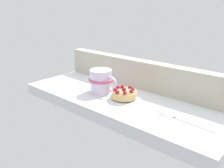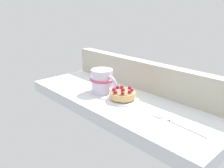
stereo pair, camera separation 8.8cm
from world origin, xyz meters
TOP-DOWN VIEW (x-y plane):
  - ground_plane at (0.00, 0.00)cm, footprint 80.23×30.82cm
  - window_rail_back at (0.00, 13.09)cm, footprint 78.63×4.64cm
  - dessert_plate at (2.26, -1.70)cm, footprint 11.86×11.86cm
  - raspberry_tart at (2.26, -1.71)cm, footprint 9.09×9.09cm
  - coffee_mug at (-8.94, -1.72)cm, footprint 13.02×9.64cm
  - dessert_fork at (26.12, -3.06)cm, footprint 17.90×2.64cm

SIDE VIEW (x-z plane):
  - ground_plane at x=0.00cm, z-range -4.36..0.00cm
  - dessert_fork at x=26.12cm, z-range 0.00..0.60cm
  - dessert_plate at x=2.26cm, z-range -0.03..0.95cm
  - raspberry_tart at x=2.26cm, z-range 0.55..4.30cm
  - coffee_mug at x=-8.94cm, z-range 0.09..9.27cm
  - window_rail_back at x=0.00cm, z-range 0.00..11.51cm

